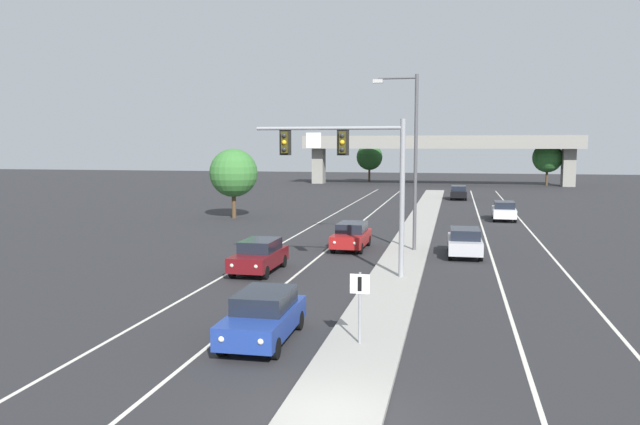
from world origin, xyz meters
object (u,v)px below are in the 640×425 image
(median_sign_post, at_px, (360,297))
(car_oncoming_red, at_px, (351,236))
(tree_far_left_b, at_px, (369,157))
(tree_far_right_c, at_px, (547,158))
(car_receding_black, at_px, (458,192))
(tree_far_left_a, at_px, (233,173))
(car_oncoming_blue, at_px, (263,316))
(car_receding_silver, at_px, (465,242))
(street_lamp_median, at_px, (412,152))
(car_oncoming_darkred, at_px, (259,255))
(car_receding_white, at_px, (504,210))
(overhead_signal_mast, at_px, (354,164))

(median_sign_post, xyz_separation_m, car_oncoming_red, (-3.22, 18.14, -0.77))
(tree_far_left_b, height_order, tree_far_right_c, tree_far_right_c)
(car_receding_black, distance_m, tree_far_left_a, 29.87)
(car_oncoming_blue, distance_m, tree_far_right_c, 85.90)
(car_receding_silver, bearing_deg, street_lamp_median, 167.33)
(street_lamp_median, xyz_separation_m, tree_far_right_c, (16.21, 65.76, -1.52))
(median_sign_post, height_order, car_oncoming_darkred, median_sign_post)
(tree_far_left_b, xyz_separation_m, tree_far_right_c, (28.10, -4.56, 0.10))
(median_sign_post, xyz_separation_m, car_oncoming_blue, (-3.06, 0.03, -0.77))
(car_oncoming_red, distance_m, car_receding_black, 37.40)
(car_oncoming_blue, bearing_deg, street_lamp_median, 79.36)
(car_oncoming_red, height_order, car_receding_black, same)
(car_oncoming_blue, height_order, car_oncoming_red, same)
(car_oncoming_blue, xyz_separation_m, tree_far_left_a, (-12.50, 31.87, 3.02))
(car_receding_white, height_order, tree_far_left_a, tree_far_left_a)
(overhead_signal_mast, height_order, tree_far_left_b, overhead_signal_mast)
(overhead_signal_mast, relative_size, tree_far_right_c, 1.10)
(tree_far_left_a, bearing_deg, car_oncoming_red, -48.10)
(car_oncoming_blue, xyz_separation_m, car_oncoming_darkred, (-3.46, 10.45, 0.00))
(car_oncoming_blue, height_order, car_receding_silver, same)
(car_oncoming_darkred, bearing_deg, car_receding_white, 61.78)
(tree_far_left_a, bearing_deg, car_oncoming_darkred, -67.11)
(car_oncoming_darkred, height_order, tree_far_left_b, tree_far_left_b)
(tree_far_left_a, bearing_deg, street_lamp_median, -41.57)
(median_sign_post, relative_size, car_oncoming_darkred, 0.49)
(overhead_signal_mast, bearing_deg, car_receding_white, 71.15)
(car_receding_black, relative_size, tree_far_left_a, 0.76)
(overhead_signal_mast, xyz_separation_m, tree_far_left_a, (-13.75, 21.75, -1.48))
(median_sign_post, bearing_deg, tree_far_left_a, 116.01)
(car_oncoming_blue, bearing_deg, tree_far_left_a, 111.42)
(car_oncoming_red, relative_size, tree_far_left_b, 0.70)
(median_sign_post, bearing_deg, tree_far_right_c, 78.84)
(car_oncoming_red, height_order, tree_far_right_c, tree_far_right_c)
(car_receding_white, bearing_deg, car_oncoming_blue, -105.58)
(street_lamp_median, distance_m, tree_far_left_b, 71.34)
(tree_far_right_c, bearing_deg, car_oncoming_blue, -103.17)
(tree_far_left_a, relative_size, tree_far_right_c, 0.90)
(street_lamp_median, height_order, tree_far_left_b, street_lamp_median)
(overhead_signal_mast, height_order, median_sign_post, overhead_signal_mast)
(car_receding_black, bearing_deg, car_oncoming_blue, -96.42)
(tree_far_left_b, bearing_deg, tree_far_right_c, -9.22)
(overhead_signal_mast, xyz_separation_m, car_oncoming_red, (-1.41, 8.00, -4.50))
(car_oncoming_darkred, height_order, tree_far_left_a, tree_far_left_a)
(car_oncoming_blue, bearing_deg, median_sign_post, -0.56)
(median_sign_post, height_order, tree_far_left_a, tree_far_left_a)
(overhead_signal_mast, distance_m, tree_far_left_b, 78.64)
(overhead_signal_mast, xyz_separation_m, car_receding_silver, (5.15, 7.01, -4.50))
(car_oncoming_blue, height_order, tree_far_right_c, tree_far_right_c)
(overhead_signal_mast, height_order, car_receding_silver, overhead_signal_mast)
(car_receding_white, bearing_deg, street_lamp_median, -110.40)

